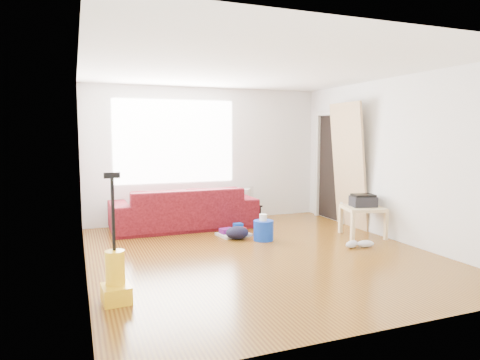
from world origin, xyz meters
name	(u,v)px	position (x,y,z in m)	size (l,w,h in m)	color
room	(260,162)	(0.07, 0.15, 1.25)	(4.51, 5.01, 2.51)	#552D0E
sofa	(184,228)	(-0.59, 1.95, 0.00)	(2.48, 0.97, 0.72)	#32040A
tv_stand	(239,213)	(0.56, 2.22, 0.15)	(0.82, 0.55, 0.29)	black
tv	(239,196)	(0.56, 2.22, 0.46)	(0.62, 0.08, 0.35)	black
side_table	(363,211)	(1.95, 0.33, 0.41)	(0.72, 0.72, 0.48)	#E0C282
printer	(363,201)	(1.95, 0.33, 0.58)	(0.44, 0.37, 0.20)	black
bucket	(263,240)	(0.35, 0.66, 0.00)	(0.31, 0.31, 0.31)	#0E37BA
toilet_paper	(263,227)	(0.34, 0.65, 0.21)	(0.11, 0.11, 0.10)	white
cleaning_tray	(234,232)	(0.04, 1.13, 0.05)	(0.54, 0.47, 0.17)	silver
backpack	(237,239)	(0.00, 0.87, 0.00)	(0.37, 0.29, 0.20)	black
sneakers	(359,244)	(1.46, -0.24, 0.05)	(0.47, 0.24, 0.11)	silver
vacuum	(116,278)	(-2.00, -1.04, 0.23)	(0.29, 0.32, 1.27)	yellow
door_panel	(347,227)	(2.13, 1.00, 0.00)	(0.04, 0.87, 2.18)	tan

